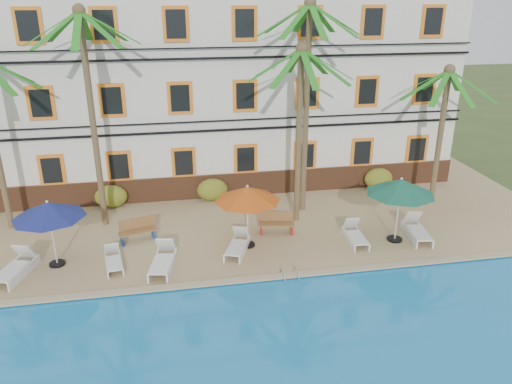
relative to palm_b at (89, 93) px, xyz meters
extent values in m
plane|color=#384C23|center=(5.13, -4.78, -6.02)|extent=(100.00, 100.00, 0.00)
cube|color=tan|center=(5.13, 0.22, -5.89)|extent=(30.00, 12.00, 0.25)
cube|color=tan|center=(5.13, -5.68, -5.74)|extent=(30.00, 0.35, 0.06)
cube|color=silver|center=(5.13, 5.22, -0.77)|extent=(25.00, 6.00, 10.00)
cube|color=brown|center=(5.13, 2.16, -5.17)|extent=(25.00, 0.12, 1.20)
cube|color=orange|center=(-2.37, 2.17, -3.87)|extent=(1.15, 0.10, 1.50)
cube|color=black|center=(-2.37, 2.12, -3.87)|extent=(0.85, 0.04, 1.20)
cube|color=orange|center=(0.63, 2.17, -3.87)|extent=(1.15, 0.10, 1.50)
cube|color=black|center=(0.63, 2.12, -3.87)|extent=(0.85, 0.04, 1.20)
cube|color=orange|center=(3.63, 2.17, -3.87)|extent=(1.15, 0.10, 1.50)
cube|color=black|center=(3.63, 2.12, -3.87)|extent=(0.85, 0.04, 1.20)
cube|color=orange|center=(6.63, 2.17, -3.87)|extent=(1.15, 0.10, 1.50)
cube|color=black|center=(6.63, 2.12, -3.87)|extent=(0.85, 0.04, 1.20)
cube|color=orange|center=(9.63, 2.17, -3.87)|extent=(1.15, 0.10, 1.50)
cube|color=black|center=(9.63, 2.12, -3.87)|extent=(0.85, 0.04, 1.20)
cube|color=orange|center=(12.63, 2.17, -3.87)|extent=(1.15, 0.10, 1.50)
cube|color=black|center=(12.63, 2.12, -3.87)|extent=(0.85, 0.04, 1.20)
cube|color=orange|center=(15.63, 2.17, -3.87)|extent=(1.15, 0.10, 1.50)
cube|color=black|center=(15.63, 2.12, -3.87)|extent=(0.85, 0.04, 1.20)
cube|color=orange|center=(-2.37, 2.17, -0.77)|extent=(1.15, 0.10, 1.50)
cube|color=black|center=(-2.37, 2.12, -0.77)|extent=(0.85, 0.04, 1.20)
cube|color=orange|center=(0.63, 2.17, -0.77)|extent=(1.15, 0.10, 1.50)
cube|color=black|center=(0.63, 2.12, -0.77)|extent=(0.85, 0.04, 1.20)
cube|color=orange|center=(3.63, 2.17, -0.77)|extent=(1.15, 0.10, 1.50)
cube|color=black|center=(3.63, 2.12, -0.77)|extent=(0.85, 0.04, 1.20)
cube|color=orange|center=(6.63, 2.17, -0.77)|extent=(1.15, 0.10, 1.50)
cube|color=black|center=(6.63, 2.12, -0.77)|extent=(0.85, 0.04, 1.20)
cube|color=orange|center=(9.63, 2.17, -0.77)|extent=(1.15, 0.10, 1.50)
cube|color=black|center=(9.63, 2.12, -0.77)|extent=(0.85, 0.04, 1.20)
cube|color=orange|center=(12.63, 2.17, -0.77)|extent=(1.15, 0.10, 1.50)
cube|color=black|center=(12.63, 2.12, -0.77)|extent=(0.85, 0.04, 1.20)
cube|color=orange|center=(15.63, 2.17, -0.77)|extent=(1.15, 0.10, 1.50)
cube|color=black|center=(15.63, 2.12, -0.77)|extent=(0.85, 0.04, 1.20)
cube|color=orange|center=(-2.37, 2.17, 2.43)|extent=(1.15, 0.10, 1.50)
cube|color=black|center=(-2.37, 2.12, 2.43)|extent=(0.85, 0.04, 1.20)
cube|color=orange|center=(0.63, 2.17, 2.43)|extent=(1.15, 0.10, 1.50)
cube|color=black|center=(0.63, 2.12, 2.43)|extent=(0.85, 0.04, 1.20)
cube|color=orange|center=(3.63, 2.17, 2.43)|extent=(1.15, 0.10, 1.50)
cube|color=black|center=(3.63, 2.12, 2.43)|extent=(0.85, 0.04, 1.20)
cube|color=orange|center=(6.63, 2.17, 2.43)|extent=(1.15, 0.10, 1.50)
cube|color=black|center=(6.63, 2.12, 2.43)|extent=(0.85, 0.04, 1.20)
cube|color=orange|center=(9.63, 2.17, 2.43)|extent=(1.15, 0.10, 1.50)
cube|color=black|center=(9.63, 2.12, 2.43)|extent=(0.85, 0.04, 1.20)
cube|color=orange|center=(12.63, 2.17, 2.43)|extent=(1.15, 0.10, 1.50)
cube|color=black|center=(12.63, 2.12, 2.43)|extent=(0.85, 0.04, 1.20)
cube|color=orange|center=(15.63, 2.17, 2.43)|extent=(1.15, 0.10, 1.50)
cube|color=black|center=(15.63, 2.12, 2.43)|extent=(0.85, 0.04, 1.20)
cube|color=black|center=(5.13, 2.02, -2.32)|extent=(25.00, 0.08, 0.10)
cube|color=black|center=(5.13, 2.02, -1.87)|extent=(25.00, 0.08, 0.06)
cube|color=black|center=(5.13, 2.02, 0.98)|extent=(25.00, 0.08, 0.10)
cube|color=black|center=(5.13, 2.02, 1.43)|extent=(25.00, 0.08, 0.06)
cube|color=#1E741B|center=(-2.89, 0.37, 0.82)|extent=(2.18, 0.28, 1.28)
cube|color=#1E741B|center=(-3.21, 1.13, 0.82)|extent=(1.74, 1.74, 1.28)
cylinder|color=brown|center=(0.00, 0.00, -1.34)|extent=(0.26, 0.26, 8.86)
sphere|color=brown|center=(0.00, 0.00, 3.09)|extent=(0.50, 0.50, 0.50)
cube|color=#1E741B|center=(0.00, 1.08, 2.46)|extent=(0.28, 2.18, 1.28)
cube|color=#1E741B|center=(-0.76, 0.76, 2.46)|extent=(1.74, 1.74, 1.28)
cube|color=#1E741B|center=(-1.08, 0.00, 2.46)|extent=(2.18, 0.28, 1.28)
cube|color=#1E741B|center=(-0.76, -0.76, 2.46)|extent=(1.74, 1.74, 1.28)
cube|color=#1E741B|center=(0.00, -1.08, 2.46)|extent=(0.28, 2.18, 1.28)
cube|color=#1E741B|center=(0.76, -0.76, 2.46)|extent=(1.74, 1.74, 1.28)
cube|color=#1E741B|center=(1.08, 0.00, 2.46)|extent=(2.18, 0.28, 1.28)
cube|color=#1E741B|center=(0.76, 0.76, 2.46)|extent=(1.74, 1.74, 1.28)
cylinder|color=brown|center=(8.37, -1.11, -2.05)|extent=(0.26, 0.26, 7.43)
sphere|color=brown|center=(8.37, -1.11, 1.67)|extent=(0.50, 0.50, 0.50)
cube|color=#1E741B|center=(8.37, -0.03, 1.04)|extent=(0.28, 2.18, 1.28)
cube|color=#1E741B|center=(7.61, -0.35, 1.04)|extent=(1.74, 1.74, 1.28)
cube|color=#1E741B|center=(7.29, -1.11, 1.04)|extent=(2.18, 0.28, 1.28)
cube|color=#1E741B|center=(7.61, -1.87, 1.04)|extent=(1.74, 1.74, 1.28)
cube|color=#1E741B|center=(8.37, -2.19, 1.04)|extent=(0.28, 2.18, 1.28)
cube|color=#1E741B|center=(9.14, -1.87, 1.04)|extent=(1.74, 1.74, 1.28)
cube|color=#1E741B|center=(9.45, -1.11, 1.04)|extent=(2.18, 0.28, 1.28)
cube|color=#1E741B|center=(9.14, -0.35, 1.04)|extent=(1.74, 1.74, 1.28)
cylinder|color=brown|center=(8.95, -0.05, -1.22)|extent=(0.26, 0.26, 9.09)
sphere|color=brown|center=(8.95, -0.05, 3.32)|extent=(0.50, 0.50, 0.50)
cube|color=#1E741B|center=(8.95, 1.03, 2.69)|extent=(0.28, 2.18, 1.28)
cube|color=#1E741B|center=(8.19, 0.71, 2.69)|extent=(1.74, 1.74, 1.28)
cube|color=#1E741B|center=(7.87, -0.05, 2.69)|extent=(2.18, 0.28, 1.28)
cube|color=#1E741B|center=(8.19, -0.81, 2.69)|extent=(1.74, 1.74, 1.28)
cube|color=#1E741B|center=(8.95, -1.13, 2.69)|extent=(0.28, 2.18, 1.28)
cube|color=#1E741B|center=(9.71, -0.81, 2.69)|extent=(1.74, 1.74, 1.28)
cube|color=#1E741B|center=(10.03, -0.05, 2.69)|extent=(2.18, 0.28, 1.28)
cube|color=#1E741B|center=(9.71, 0.71, 2.69)|extent=(1.74, 1.74, 1.28)
cylinder|color=brown|center=(15.35, -0.29, -2.61)|extent=(0.26, 0.26, 6.31)
sphere|color=brown|center=(15.35, -0.29, 0.54)|extent=(0.50, 0.50, 0.50)
cube|color=#1E741B|center=(15.35, 0.79, -0.08)|extent=(0.28, 2.18, 1.28)
cube|color=#1E741B|center=(14.59, 0.47, -0.08)|extent=(1.74, 1.74, 1.28)
cube|color=#1E741B|center=(14.27, -0.29, -0.08)|extent=(2.18, 0.28, 1.28)
cube|color=#1E741B|center=(14.59, -1.06, -0.08)|extent=(1.74, 1.74, 1.28)
cube|color=#1E741B|center=(15.35, -1.37, -0.08)|extent=(0.28, 2.18, 1.28)
cube|color=#1E741B|center=(16.12, -1.06, -0.08)|extent=(1.74, 1.74, 1.28)
cube|color=#1E741B|center=(16.43, -0.29, -0.08)|extent=(2.18, 0.28, 1.28)
cube|color=#1E741B|center=(16.12, 0.47, -0.08)|extent=(1.74, 1.74, 1.28)
ellipsoid|color=#1F5016|center=(0.14, 1.82, -5.22)|extent=(1.50, 0.90, 1.10)
ellipsoid|color=#1F5016|center=(4.92, 1.82, -5.22)|extent=(1.50, 0.90, 1.10)
ellipsoid|color=#1F5016|center=(13.49, 1.82, -5.22)|extent=(1.50, 0.90, 1.10)
cylinder|color=black|center=(-1.44, -3.32, -5.72)|extent=(0.58, 0.58, 0.08)
cylinder|color=silver|center=(-1.44, -3.32, -4.51)|extent=(0.06, 0.06, 2.51)
cone|color=navy|center=(-1.44, -3.32, -3.52)|extent=(2.61, 2.61, 0.57)
sphere|color=silver|center=(-1.44, -3.32, -3.21)|extent=(0.10, 0.10, 0.10)
cylinder|color=black|center=(5.83, -3.12, -5.72)|extent=(0.59, 0.59, 0.08)
cylinder|color=silver|center=(5.83, -3.12, -4.51)|extent=(0.06, 0.06, 2.51)
cone|color=#B34911|center=(5.83, -3.12, -3.51)|extent=(2.62, 2.62, 0.58)
sphere|color=silver|center=(5.83, -3.12, -3.20)|extent=(0.10, 0.10, 0.10)
cylinder|color=black|center=(11.86, -3.76, -5.72)|extent=(0.62, 0.62, 0.09)
cylinder|color=silver|center=(11.86, -3.76, -4.44)|extent=(0.06, 0.06, 2.64)
cone|color=#155540|center=(11.86, -3.76, -3.40)|extent=(2.75, 2.75, 0.61)
sphere|color=silver|center=(11.86, -3.76, -3.07)|extent=(0.10, 0.10, 0.10)
cube|color=silver|center=(-2.83, -4.15, -5.41)|extent=(1.06, 1.57, 0.07)
cube|color=silver|center=(-2.53, -3.20, -5.16)|extent=(0.79, 0.70, 0.72)
cube|color=silver|center=(-3.06, -3.79, -5.60)|extent=(0.67, 1.98, 0.33)
cube|color=silver|center=(-2.43, -3.98, -5.60)|extent=(0.67, 1.98, 0.33)
cube|color=silver|center=(0.71, -4.10, -5.48)|extent=(0.70, 1.22, 0.05)
cube|color=silver|center=(0.58, -3.31, -5.28)|extent=(0.59, 0.50, 0.57)
cube|color=silver|center=(0.41, -3.92, -5.63)|extent=(0.31, 1.62, 0.27)
cube|color=silver|center=(0.93, -3.84, -5.63)|extent=(0.31, 1.62, 0.27)
cube|color=silver|center=(2.41, -4.61, -5.41)|extent=(0.94, 1.56, 0.07)
cube|color=silver|center=(2.61, -3.62, -5.15)|extent=(0.76, 0.66, 0.72)
cube|color=silver|center=(2.13, -4.27, -5.60)|extent=(0.47, 2.04, 0.34)
cube|color=silver|center=(2.79, -4.40, -5.60)|extent=(0.47, 2.04, 0.34)
cube|color=silver|center=(5.25, -3.80, -5.44)|extent=(1.06, 1.44, 0.06)
cube|color=silver|center=(5.60, -2.96, -5.21)|extent=(0.74, 0.68, 0.65)
cube|color=silver|center=(5.07, -3.45, -5.61)|extent=(0.77, 1.75, 0.30)
cube|color=silver|center=(5.63, -3.68, -5.61)|extent=(0.77, 1.75, 0.30)
cube|color=silver|center=(10.19, -3.84, -5.45)|extent=(0.66, 1.30, 0.06)
cube|color=silver|center=(10.23, -2.95, -5.23)|extent=(0.61, 0.50, 0.64)
cube|color=silver|center=(9.91, -3.58, -5.62)|extent=(0.15, 1.82, 0.29)
cube|color=silver|center=(10.49, -3.61, -5.62)|extent=(0.15, 1.82, 0.29)
cube|color=silver|center=(12.80, -3.96, -5.42)|extent=(0.84, 1.50, 0.07)
cube|color=silver|center=(12.94, -2.99, -5.17)|extent=(0.72, 0.61, 0.71)
cube|color=silver|center=(12.52, -3.65, -5.60)|extent=(0.34, 2.01, 0.33)
cube|color=silver|center=(13.16, -3.74, -5.60)|extent=(0.34, 2.01, 0.33)
cube|color=olive|center=(1.48, -1.90, -5.34)|extent=(1.57, 0.86, 0.06)
cube|color=olive|center=(1.42, -1.69, -5.07)|extent=(1.45, 0.49, 0.45)
cube|color=navy|center=(0.86, -2.09, -5.57)|extent=(0.21, 0.45, 0.40)
cube|color=navy|center=(2.10, -1.72, -5.57)|extent=(0.21, 0.45, 0.40)
cube|color=olive|center=(7.21, -2.25, -5.34)|extent=(1.56, 0.74, 0.06)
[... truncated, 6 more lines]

